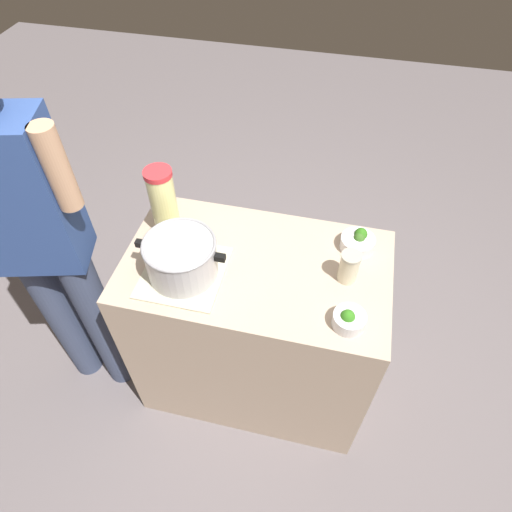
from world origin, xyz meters
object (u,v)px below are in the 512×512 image
(mason_jar, at_px, (349,267))
(broccoli_bowl_front, at_px, (349,319))
(broccoli_bowl_center, at_px, (358,242))
(cooking_pot, at_px, (181,257))
(lemonade_pitcher, at_px, (163,201))
(person_cook, at_px, (44,249))

(mason_jar, distance_m, broccoli_bowl_front, 0.21)
(broccoli_bowl_center, bearing_deg, cooking_pot, 24.24)
(cooking_pot, distance_m, mason_jar, 0.61)
(mason_jar, height_order, broccoli_bowl_center, mason_jar)
(broccoli_bowl_front, xyz_separation_m, broccoli_bowl_center, (-0.00, -0.37, -0.00))
(cooking_pot, relative_size, lemonade_pitcher, 1.14)
(person_cook, bearing_deg, cooking_pot, -176.09)
(cooking_pot, height_order, lemonade_pitcher, lemonade_pitcher)
(lemonade_pitcher, distance_m, broccoli_bowl_center, 0.78)
(lemonade_pitcher, xyz_separation_m, mason_jar, (-0.74, 0.10, -0.08))
(mason_jar, xyz_separation_m, broccoli_bowl_center, (-0.03, -0.17, -0.03))
(cooking_pot, height_order, broccoli_bowl_front, cooking_pot)
(cooking_pot, xyz_separation_m, broccoli_bowl_center, (-0.63, -0.28, -0.06))
(lemonade_pitcher, relative_size, person_cook, 0.17)
(lemonade_pitcher, distance_m, mason_jar, 0.75)
(mason_jar, xyz_separation_m, person_cook, (1.15, 0.15, -0.03))
(mason_jar, bearing_deg, broccoli_bowl_front, 96.20)
(broccoli_bowl_center, bearing_deg, mason_jar, 81.57)
(lemonade_pitcher, distance_m, person_cook, 0.49)
(broccoli_bowl_center, xyz_separation_m, person_cook, (1.18, 0.32, 0.01))
(cooking_pot, xyz_separation_m, broccoli_bowl_front, (-0.62, 0.09, -0.06))
(person_cook, bearing_deg, lemonade_pitcher, -148.71)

